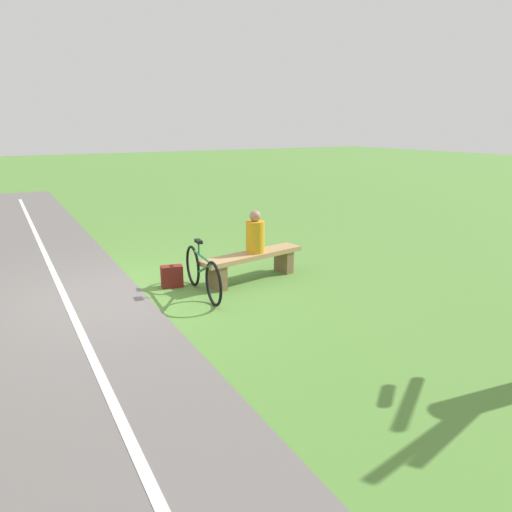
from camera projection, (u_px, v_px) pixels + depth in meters
name	position (u px, v px, depth m)	size (l,w,h in m)	color
ground_plane	(122.00, 296.00, 7.73)	(80.00, 80.00, 0.00)	#548438
paved_path	(139.00, 462.00, 3.92)	(2.29, 36.00, 0.02)	#66605E
path_centre_line	(139.00, 460.00, 3.91)	(0.10, 32.00, 0.00)	silver
bench	(252.00, 261.00, 8.44)	(2.02, 0.72, 0.48)	#A88456
person_seated	(255.00, 235.00, 8.36)	(0.37, 0.37, 0.73)	orange
bicycle	(202.00, 273.00, 7.69)	(0.24, 1.72, 0.86)	black
backpack	(172.00, 276.00, 8.12)	(0.38, 0.29, 0.36)	maroon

